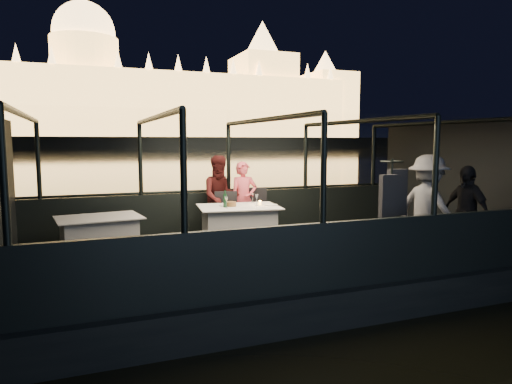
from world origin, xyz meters
name	(u,v)px	position (x,y,z in m)	size (l,w,h in m)	color
river_water	(98,155)	(0.00, 80.00, 0.00)	(500.00, 500.00, 0.00)	black
boat_hull	(264,283)	(0.00, 0.00, 0.00)	(8.60, 4.40, 1.00)	black
boat_deck	(264,256)	(0.00, 0.00, 0.48)	(8.00, 4.00, 0.04)	black
gunwale_port	(229,212)	(0.00, 2.00, 0.95)	(8.00, 0.08, 0.90)	black
gunwale_starboard	(322,257)	(0.00, -2.00, 0.95)	(8.00, 0.08, 0.90)	black
cabin_glass_port	(229,158)	(0.00, 2.00, 2.10)	(8.00, 0.02, 1.40)	#99B2B2
cabin_glass_starboard	(324,168)	(0.00, -2.00, 2.10)	(8.00, 0.02, 1.40)	#99B2B2
cabin_roof_glass	(265,120)	(0.00, 0.00, 2.80)	(8.00, 4.00, 0.02)	#99B2B2
end_wall_aft	(449,181)	(4.00, 0.00, 1.65)	(0.02, 4.00, 2.30)	black
canopy_ribs	(264,189)	(0.00, 0.00, 1.65)	(8.00, 4.00, 2.30)	black
embankment	(87,145)	(0.00, 210.00, 1.00)	(400.00, 140.00, 6.00)	#423D33
parliament_building	(85,69)	(0.00, 175.00, 29.00)	(220.00, 32.00, 60.00)	#F2D18C
dining_table_central	(239,227)	(-0.22, 0.71, 0.89)	(1.45, 1.05, 0.77)	silver
dining_table_aft	(100,236)	(-2.64, 0.77, 0.89)	(1.33, 0.96, 0.71)	white
chair_port_left	(229,219)	(-0.23, 1.27, 0.95)	(0.44, 0.44, 0.95)	black
chair_port_right	(259,216)	(0.45, 1.39, 0.95)	(0.46, 0.46, 0.99)	black
coat_stand	(391,211)	(1.44, -1.50, 1.40)	(0.47, 0.38, 1.69)	black
person_woman_coral	(244,200)	(0.19, 1.58, 1.25)	(0.55, 0.37, 1.54)	#F65967
person_man_maroon	(221,201)	(-0.29, 1.61, 1.25)	(0.80, 0.62, 1.66)	#3C1111
passenger_stripe	(428,209)	(2.38, -1.22, 1.35)	(1.12, 0.63, 1.73)	silver
passenger_dark	(466,208)	(3.02, -1.39, 1.35)	(0.92, 0.38, 1.56)	black
wine_bottle	(225,199)	(-0.49, 0.68, 1.42)	(0.07, 0.07, 0.31)	#153A1F
bread_basket	(231,204)	(-0.36, 0.77, 1.31)	(0.21, 0.21, 0.08)	brown
amber_candle	(260,203)	(0.20, 0.72, 1.31)	(0.06, 0.06, 0.08)	#FFB73F
plate_near	(271,205)	(0.38, 0.63, 1.27)	(0.25, 0.25, 0.02)	white
plate_far	(225,205)	(-0.43, 0.85, 1.27)	(0.23, 0.23, 0.01)	silver
wine_glass_white	(226,203)	(-0.50, 0.55, 1.36)	(0.07, 0.07, 0.20)	silver
wine_glass_red	(253,198)	(0.17, 1.04, 1.36)	(0.06, 0.06, 0.18)	white
wine_glass_empty	(257,201)	(0.09, 0.61, 1.36)	(0.07, 0.07, 0.21)	white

